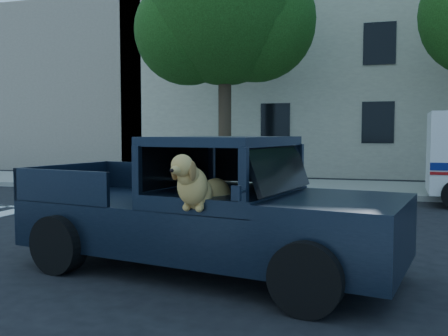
% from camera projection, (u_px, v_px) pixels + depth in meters
% --- Properties ---
extents(ground, '(120.00, 120.00, 0.00)m').
position_uv_depth(ground, '(307.00, 266.00, 6.72)').
color(ground, black).
rests_on(ground, ground).
extents(far_sidewalk, '(60.00, 4.00, 0.15)m').
position_uv_depth(far_sidewalk, '(344.00, 188.00, 15.51)').
color(far_sidewalk, gray).
rests_on(far_sidewalk, ground).
extents(lane_stripes, '(21.60, 0.14, 0.01)m').
position_uv_depth(lane_stripes, '(436.00, 228.00, 9.40)').
color(lane_stripes, silver).
rests_on(lane_stripes, ground).
extents(street_tree_left, '(6.00, 5.20, 8.60)m').
position_uv_depth(street_tree_left, '(226.00, 16.00, 16.65)').
color(street_tree_left, '#332619').
rests_on(street_tree_left, ground).
extents(building_main, '(26.00, 6.00, 9.00)m').
position_uv_depth(building_main, '(427.00, 70.00, 21.33)').
color(building_main, beige).
rests_on(building_main, ground).
extents(building_left, '(12.00, 6.00, 8.00)m').
position_uv_depth(building_left, '(63.00, 91.00, 26.48)').
color(building_left, tan).
rests_on(building_left, ground).
extents(pickup_truck, '(5.13, 2.91, 1.74)m').
position_uv_depth(pickup_truck, '(201.00, 226.00, 6.44)').
color(pickup_truck, black).
rests_on(pickup_truck, ground).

